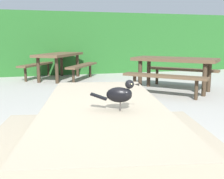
{
  "coord_description": "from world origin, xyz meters",
  "views": [
    {
      "loc": [
        -0.28,
        -1.59,
        1.16
      ],
      "look_at": [
        0.19,
        0.05,
        0.84
      ],
      "focal_mm": 44.12,
      "sensor_mm": 36.0,
      "label": 1
    }
  ],
  "objects_px": {
    "picnic_table_foreground": "(104,131)",
    "bird_grackle": "(121,94)",
    "picnic_table_far_centre": "(59,60)",
    "picnic_table_mid_right": "(174,66)"
  },
  "relations": [
    {
      "from": "picnic_table_mid_right",
      "to": "picnic_table_far_centre",
      "type": "xyz_separation_m",
      "value": [
        -2.28,
        2.51,
        0.0
      ]
    },
    {
      "from": "picnic_table_foreground",
      "to": "picnic_table_far_centre",
      "type": "relative_size",
      "value": 0.86
    },
    {
      "from": "picnic_table_mid_right",
      "to": "picnic_table_foreground",
      "type": "bearing_deg",
      "value": -124.41
    },
    {
      "from": "bird_grackle",
      "to": "picnic_table_far_centre",
      "type": "distance_m",
      "value": 6.47
    },
    {
      "from": "bird_grackle",
      "to": "picnic_table_far_centre",
      "type": "xyz_separation_m",
      "value": [
        0.24,
        6.46,
        -0.29
      ]
    },
    {
      "from": "picnic_table_foreground",
      "to": "bird_grackle",
      "type": "relative_size",
      "value": 7.35
    },
    {
      "from": "picnic_table_foreground",
      "to": "bird_grackle",
      "type": "height_order",
      "value": "bird_grackle"
    },
    {
      "from": "picnic_table_foreground",
      "to": "bird_grackle",
      "type": "distance_m",
      "value": 0.35
    },
    {
      "from": "picnic_table_mid_right",
      "to": "bird_grackle",
      "type": "bearing_deg",
      "value": -122.47
    },
    {
      "from": "bird_grackle",
      "to": "picnic_table_far_centre",
      "type": "relative_size",
      "value": 0.12
    }
  ]
}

